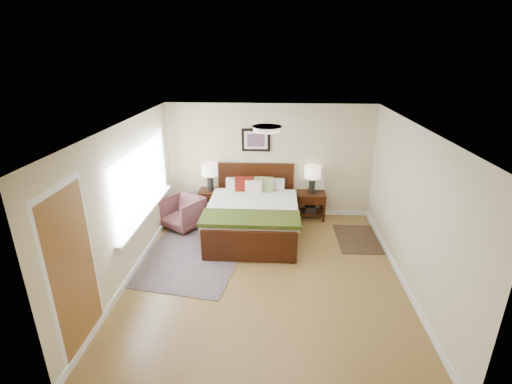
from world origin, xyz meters
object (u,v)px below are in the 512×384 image
(bed, at_px, (253,209))
(nightstand_left, at_px, (211,196))
(lamp_left, at_px, (210,172))
(armchair, at_px, (183,213))
(nightstand_right, at_px, (311,203))
(lamp_right, at_px, (313,174))
(rug_persian, at_px, (194,254))

(bed, xyz_separation_m, nightstand_left, (-1.00, 0.83, -0.05))
(nightstand_left, relative_size, lamp_left, 1.01)
(nightstand_left, bearing_deg, armchair, -129.07)
(bed, bearing_deg, armchair, 171.61)
(nightstand_right, bearing_deg, lamp_right, 90.00)
(lamp_left, bearing_deg, nightstand_right, -0.35)
(bed, bearing_deg, lamp_left, 139.56)
(nightstand_left, distance_m, lamp_right, 2.30)
(lamp_right, bearing_deg, bed, -145.45)
(rug_persian, bearing_deg, lamp_left, 97.37)
(bed, xyz_separation_m, lamp_left, (-1.00, 0.85, 0.50))
(bed, distance_m, lamp_left, 1.41)
(bed, relative_size, lamp_left, 3.60)
(lamp_left, height_order, rug_persian, lamp_left)
(nightstand_left, bearing_deg, lamp_left, 90.00)
(nightstand_left, height_order, lamp_left, lamp_left)
(bed, xyz_separation_m, nightstand_right, (1.24, 0.84, -0.18))
(nightstand_right, distance_m, lamp_left, 2.34)
(lamp_left, bearing_deg, rug_persian, -91.52)
(nightstand_right, height_order, lamp_left, lamp_left)
(lamp_right, bearing_deg, nightstand_right, -90.00)
(rug_persian, bearing_deg, lamp_right, 46.08)
(bed, distance_m, nightstand_left, 1.30)
(bed, bearing_deg, lamp_right, 34.55)
(nightstand_left, distance_m, lamp_left, 0.56)
(lamp_right, bearing_deg, nightstand_left, -179.46)
(lamp_right, bearing_deg, lamp_left, 180.00)
(bed, distance_m, nightstand_right, 1.51)
(armchair, bearing_deg, lamp_right, 45.35)
(nightstand_right, bearing_deg, nightstand_left, -179.81)
(lamp_left, bearing_deg, lamp_right, 0.00)
(nightstand_left, xyz_separation_m, rug_persian, (-0.05, -1.71, -0.49))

